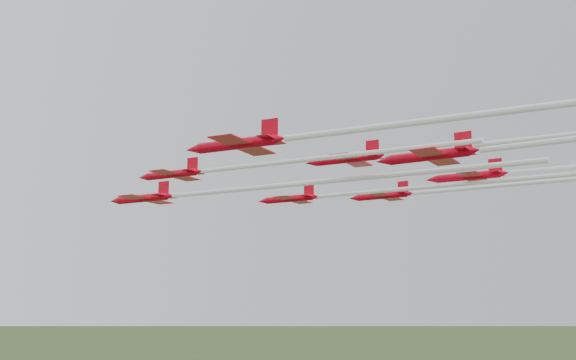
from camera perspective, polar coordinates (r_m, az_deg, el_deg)
jet_lead at (r=92.23m, az=-5.10°, el=-0.90°), size 27.12×61.34×2.95m
jet_row2_left at (r=77.91m, az=-4.60°, el=1.13°), size 19.15×41.20×2.36m
jet_row2_right at (r=91.02m, az=9.01°, el=-0.90°), size 23.68×57.38×2.46m
jet_row3_left at (r=60.63m, az=5.52°, el=4.42°), size 23.98×50.00×2.76m
jet_row3_mid at (r=76.70m, az=15.38°, el=2.92°), size 23.97×54.34×2.55m
jet_row3_right at (r=99.24m, az=15.18°, el=-0.76°), size 19.97×51.10×2.57m
jet_row4_left at (r=68.75m, az=19.87°, el=2.92°), size 17.71×44.00×2.73m
jet_row4_right at (r=86.66m, az=22.95°, el=0.98°), size 20.04×46.73×2.57m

